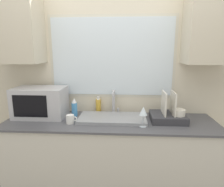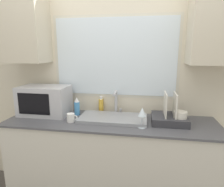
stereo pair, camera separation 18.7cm
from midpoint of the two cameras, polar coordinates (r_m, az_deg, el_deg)
countertop at (r=2.18m, az=2.20°, el=-19.04°), size 2.06×0.60×0.91m
wall_back at (r=2.14m, az=3.37°, el=7.23°), size 6.00×0.38×2.60m
sink_basin at (r=2.00m, az=2.98°, el=-7.09°), size 0.66×0.34×0.03m
faucet at (r=2.13m, az=3.69°, el=-1.96°), size 0.08×0.18×0.26m
microwave at (r=2.21m, az=-16.40°, el=-1.93°), size 0.51×0.31×0.31m
dish_rack at (r=2.00m, az=18.95°, el=-6.38°), size 0.33×0.30×0.29m
spray_bottle at (r=2.14m, az=-7.54°, el=-3.72°), size 0.06×0.06×0.19m
soap_bottle at (r=2.21m, az=-0.70°, el=-3.41°), size 0.06×0.06×0.18m
mug_near_sink at (r=1.96m, az=-8.97°, el=-6.88°), size 0.11×0.07×0.08m
wine_glass at (r=1.79m, az=11.61°, el=-5.43°), size 0.07×0.07×0.19m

